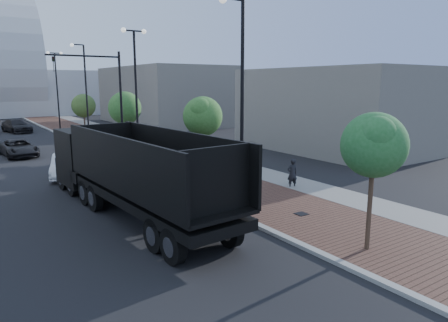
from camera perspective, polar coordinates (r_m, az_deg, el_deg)
sidewalk at (r=46.58m, az=-16.91°, el=3.38°), size 7.00×140.00×0.12m
concrete_strip at (r=47.43m, az=-13.80°, el=3.67°), size 2.40×140.00×0.13m
curb at (r=45.69m, az=-21.11°, el=3.00°), size 0.30×140.00×0.14m
dump_truck at (r=20.08m, az=-15.18°, el=-1.42°), size 3.68×14.03×3.83m
white_sedan at (r=27.12m, az=-21.29°, el=-0.60°), size 2.78×4.59×1.43m
dark_car_mid at (r=36.29m, az=-26.86°, el=1.65°), size 2.66×5.04×1.35m
dark_car_far at (r=54.21m, az=-27.11°, el=4.40°), size 3.31×5.61×1.52m
pedestrian at (r=22.71m, az=9.55°, el=-1.76°), size 0.68×0.51×1.70m
streetlight_1 at (r=17.69m, az=2.25°, el=6.27°), size 1.44×0.56×9.21m
streetlight_2 at (r=28.28m, az=-12.20°, el=8.73°), size 1.72×0.56×9.28m
streetlight_3 at (r=39.65m, az=-18.86°, el=8.26°), size 1.44×0.56×9.21m
streetlight_4 at (r=51.34m, az=-22.35°, el=9.03°), size 1.72×0.56×9.28m
traffic_mast at (r=30.79m, az=-15.89°, el=9.03°), size 5.09×0.20×8.00m
tree_0 at (r=14.35m, az=20.33°, el=2.08°), size 2.25×2.18×4.84m
tree_1 at (r=22.54m, az=-2.94°, el=6.24°), size 2.26×2.19×5.05m
tree_2 at (r=33.39m, az=-13.69°, el=7.24°), size 2.60×2.58×5.12m
tree_3 at (r=44.84m, az=-19.06°, el=7.33°), size 2.47×2.43×4.67m
commercial_block_ne at (r=60.14m, az=-8.45°, el=9.09°), size 12.00×22.00×8.00m
commercial_block_e at (r=37.03m, az=15.23°, el=7.00°), size 10.00×16.00×7.00m
utility_cover_1 at (r=18.25m, az=10.80°, el=-7.29°), size 0.50×0.50×0.02m
utility_cover_2 at (r=26.89m, az=-5.85°, el=-1.26°), size 0.50×0.50×0.02m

